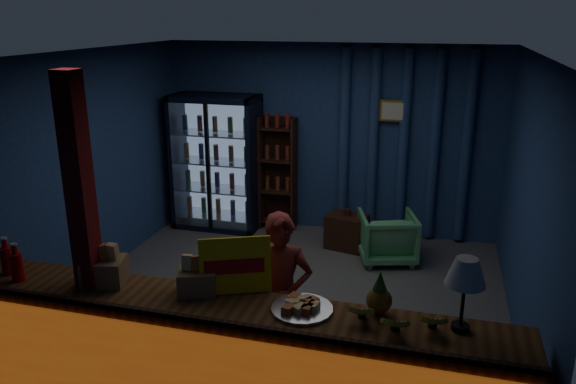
{
  "coord_description": "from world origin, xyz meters",
  "views": [
    {
      "loc": [
        1.46,
        -5.26,
        2.97
      ],
      "look_at": [
        0.06,
        -0.2,
        1.28
      ],
      "focal_mm": 35.0,
      "sensor_mm": 36.0,
      "label": 1
    }
  ],
  "objects_px": {
    "shopkeeper": "(281,297)",
    "pastry_tray": "(302,307)",
    "green_chair": "(387,237)",
    "table_lamp": "(466,275)"
  },
  "relations": [
    {
      "from": "pastry_tray",
      "to": "table_lamp",
      "type": "distance_m",
      "value": 1.14
    },
    {
      "from": "shopkeeper",
      "to": "green_chair",
      "type": "distance_m",
      "value": 2.66
    },
    {
      "from": "shopkeeper",
      "to": "green_chair",
      "type": "bearing_deg",
      "value": 65.96
    },
    {
      "from": "shopkeeper",
      "to": "pastry_tray",
      "type": "bearing_deg",
      "value": -70.55
    },
    {
      "from": "shopkeeper",
      "to": "pastry_tray",
      "type": "xyz_separation_m",
      "value": [
        0.32,
        -0.57,
        0.25
      ]
    },
    {
      "from": "green_chair",
      "to": "pastry_tray",
      "type": "xyz_separation_m",
      "value": [
        -0.31,
        -3.12,
        0.66
      ]
    },
    {
      "from": "pastry_tray",
      "to": "table_lamp",
      "type": "xyz_separation_m",
      "value": [
        1.08,
        0.03,
        0.38
      ]
    },
    {
      "from": "green_chair",
      "to": "pastry_tray",
      "type": "bearing_deg",
      "value": 67.18
    },
    {
      "from": "shopkeeper",
      "to": "pastry_tray",
      "type": "height_order",
      "value": "shopkeeper"
    },
    {
      "from": "green_chair",
      "to": "pastry_tray",
      "type": "distance_m",
      "value": 3.21
    }
  ]
}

